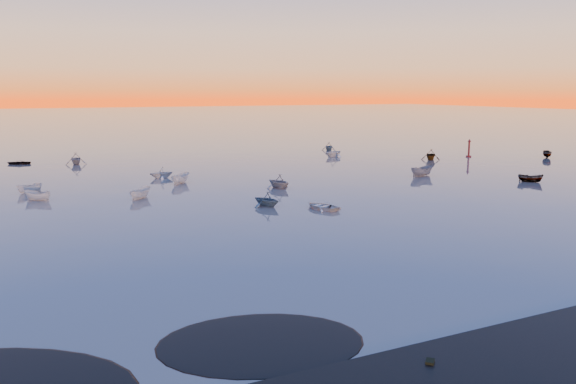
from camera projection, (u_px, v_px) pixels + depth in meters
ground at (149, 145)px, 121.41m from camera, size 600.00×600.00×0.00m
mud_lobes at (524, 299)px, 31.77m from camera, size 140.00×6.00×0.07m
moored_fleet at (218, 174)px, 79.70m from camera, size 124.00×58.00×1.20m
boat_near_center at (422, 176)px, 77.79m from camera, size 2.48×4.44×1.45m
boat_near_right at (279, 188)px, 68.17m from camera, size 4.06×2.67×1.31m
channel_marker at (469, 150)px, 100.25m from camera, size 0.94×0.94×3.33m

